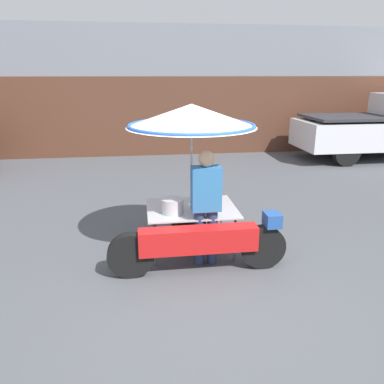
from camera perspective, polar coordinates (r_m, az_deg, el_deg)
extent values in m
plane|color=#4C4F54|center=(4.59, 2.89, -15.12)|extent=(36.00, 36.00, 0.00)
cube|color=gray|center=(12.84, -4.78, 15.15)|extent=(28.00, 2.00, 3.88)
cube|color=#563323|center=(11.87, -4.39, 11.37)|extent=(23.80, 0.06, 2.40)
cylinder|color=black|center=(5.08, 10.76, -8.20)|extent=(0.59, 0.14, 0.59)
cylinder|color=black|center=(4.84, -9.32, -9.49)|extent=(0.59, 0.14, 0.59)
cube|color=red|center=(4.81, 0.99, -7.26)|extent=(1.52, 0.24, 0.32)
cube|color=#234C93|center=(4.96, 12.13, -4.14)|extent=(0.20, 0.24, 0.18)
cylinder|color=black|center=(5.74, -0.48, -5.07)|extent=(0.53, 0.14, 0.53)
cylinder|color=#515156|center=(5.17, 6.53, -7.21)|extent=(0.03, 0.03, 0.64)
cylinder|color=#515156|center=(5.92, 4.52, -3.84)|extent=(0.03, 0.03, 0.64)
cylinder|color=#515156|center=(5.03, -5.53, -7.94)|extent=(0.03, 0.03, 0.64)
cylinder|color=#515156|center=(5.80, -5.93, -4.38)|extent=(0.03, 0.03, 0.64)
cube|color=#B2B2B7|center=(5.33, -0.07, -2.50)|extent=(1.26, 0.99, 0.02)
cylinder|color=#B2B2B7|center=(5.16, -0.08, 3.57)|extent=(0.03, 0.03, 1.14)
cone|color=white|center=(5.03, -0.08, 11.58)|extent=(1.74, 1.74, 0.30)
torus|color=blue|center=(5.05, -0.08, 10.11)|extent=(1.70, 1.70, 0.05)
cylinder|color=#B7B7BC|center=(5.10, -2.97, -2.13)|extent=(0.30, 0.30, 0.20)
cylinder|color=#939399|center=(5.20, 2.57, -2.05)|extent=(0.27, 0.27, 0.15)
cylinder|color=red|center=(5.60, 3.06, -0.35)|extent=(0.21, 0.21, 0.19)
cylinder|color=navy|center=(5.04, 1.06, -6.90)|extent=(0.14, 0.14, 0.77)
cylinder|color=navy|center=(5.07, 3.09, -6.78)|extent=(0.14, 0.14, 0.77)
cube|color=teal|center=(4.82, 2.16, 0.51)|extent=(0.38, 0.22, 0.58)
sphere|color=tan|center=(4.71, 2.22, 5.11)|extent=(0.21, 0.21, 0.21)
cylinder|color=black|center=(11.33, 22.47, 5.54)|extent=(0.74, 0.24, 0.74)
cylinder|color=black|center=(12.66, 19.01, 7.07)|extent=(0.74, 0.24, 0.74)
cube|color=silver|center=(12.73, 27.00, 7.98)|extent=(5.12, 1.82, 0.79)
cube|color=#2D2D33|center=(12.12, 23.27, 10.45)|extent=(2.66, 1.75, 0.08)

